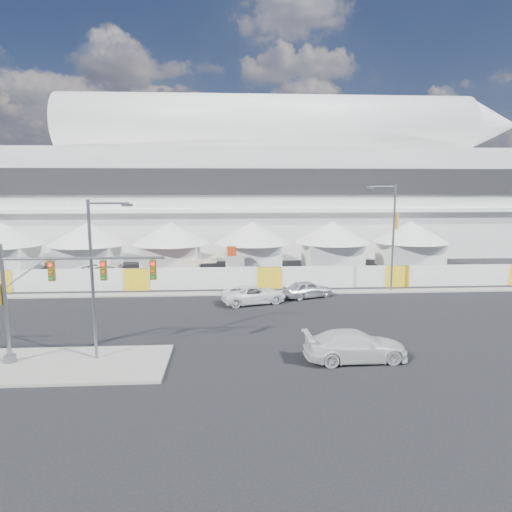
{
  "coord_description": "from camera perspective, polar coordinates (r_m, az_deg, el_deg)",
  "views": [
    {
      "loc": [
        2.28,
        -26.4,
        9.47
      ],
      "look_at": [
        4.53,
        10.0,
        3.74
      ],
      "focal_mm": 32.0,
      "sensor_mm": 36.0,
      "label": 1
    }
  ],
  "objects": [
    {
      "name": "streetlight_curb",
      "position": [
        41.61,
        16.53,
        3.1
      ],
      "size": [
        2.81,
        0.63,
        9.49
      ],
      "color": "gray",
      "rests_on": "ground"
    },
    {
      "name": "traffic_mast",
      "position": [
        26.25,
        -24.96,
        -4.56
      ],
      "size": [
        8.6,
        0.62,
        6.34
      ],
      "color": "slate",
      "rests_on": "median_island"
    },
    {
      "name": "stadium",
      "position": [
        68.2,
        1.9,
        8.92
      ],
      "size": [
        80.0,
        24.8,
        21.98
      ],
      "color": "silver",
      "rests_on": "ground"
    },
    {
      "name": "pickup_curb",
      "position": [
        36.76,
        -0.28,
        -4.83
      ],
      "size": [
        3.63,
        5.63,
        1.44
      ],
      "primitive_type": "imported",
      "rotation": [
        0.0,
        0.0,
        1.83
      ],
      "color": "white",
      "rests_on": "ground"
    },
    {
      "name": "far_curb",
      "position": [
        43.77,
        20.5,
        -4.06
      ],
      "size": [
        80.0,
        1.2,
        0.12
      ],
      "primitive_type": "cube",
      "color": "gray",
      "rests_on": "ground"
    },
    {
      "name": "boom_lift",
      "position": [
        45.92,
        -7.72,
        -1.92
      ],
      "size": [
        6.59,
        1.87,
        3.3
      ],
      "rotation": [
        0.0,
        0.0,
        0.12
      ],
      "color": "#BD3311",
      "rests_on": "ground"
    },
    {
      "name": "lot_car_c",
      "position": [
        46.78,
        -17.9,
        -2.23
      ],
      "size": [
        4.32,
        5.62,
        1.52
      ],
      "primitive_type": "imported",
      "rotation": [
        0.0,
        0.0,
        1.09
      ],
      "color": "#AAABAF",
      "rests_on": "ground"
    },
    {
      "name": "pickup_near",
      "position": [
        25.78,
        12.32,
        -10.89
      ],
      "size": [
        2.57,
        5.73,
        1.63
      ],
      "primitive_type": "imported",
      "rotation": [
        0.0,
        0.0,
        1.62
      ],
      "color": "silver",
      "rests_on": "ground"
    },
    {
      "name": "median_island",
      "position": [
        26.54,
        -22.0,
        -12.48
      ],
      "size": [
        10.0,
        5.0,
        0.15
      ],
      "primitive_type": "cube",
      "color": "gray",
      "rests_on": "ground"
    },
    {
      "name": "hoarding_fence",
      "position": [
        41.93,
        1.63,
        -2.72
      ],
      "size": [
        70.0,
        0.25,
        2.0
      ],
      "primitive_type": "cube",
      "color": "white",
      "rests_on": "ground"
    },
    {
      "name": "streetlight_median",
      "position": [
        25.46,
        -19.37,
        -1.55
      ],
      "size": [
        2.37,
        0.24,
        8.55
      ],
      "color": "gray",
      "rests_on": "median_island"
    },
    {
      "name": "tent_row",
      "position": [
        50.82,
        -5.52,
        1.75
      ],
      "size": [
        53.4,
        8.4,
        5.4
      ],
      "color": "silver",
      "rests_on": "ground"
    },
    {
      "name": "ground",
      "position": [
        28.14,
        -8.12,
        -10.83
      ],
      "size": [
        160.0,
        160.0,
        0.0
      ],
      "primitive_type": "plane",
      "color": "black",
      "rests_on": "ground"
    },
    {
      "name": "sedan_silver",
      "position": [
        38.81,
        6.48,
        -4.14
      ],
      "size": [
        2.97,
        4.58,
        1.45
      ],
      "primitive_type": "imported",
      "rotation": [
        0.0,
        0.0,
        1.89
      ],
      "color": "silver",
      "rests_on": "ground"
    }
  ]
}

